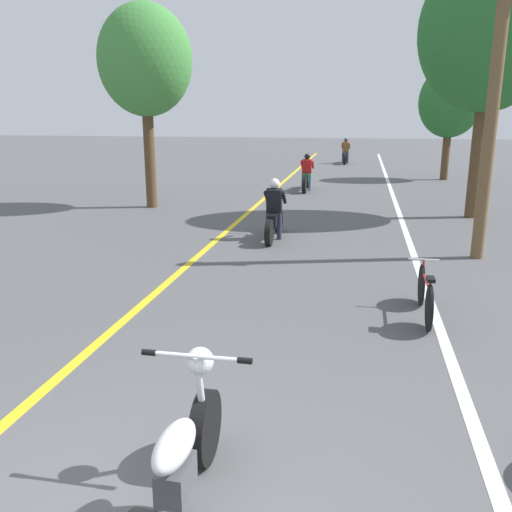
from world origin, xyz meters
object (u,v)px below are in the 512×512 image
Objects in this scene: motorcycle_foreground at (178,464)px; roadside_tree_left at (145,62)px; roadside_tree_right_near at (489,31)px; roadside_tree_right_far at (450,102)px; motorcycle_rider_lead at (274,216)px; bicycle_parked at (425,294)px; motorcycle_rider_mid at (307,177)px; motorcycle_rider_far at (345,154)px; utility_pole at (492,110)px.

roadside_tree_left is at bearing 112.26° from motorcycle_foreground.
roadside_tree_right_near is 9.03m from roadside_tree_right_far.
roadside_tree_left reaches higher than motorcycle_rider_lead.
motorcycle_rider_lead is (-4.92, -3.62, -4.28)m from roadside_tree_right_near.
motorcycle_foreground is 4.90m from bicycle_parked.
motorcycle_rider_mid is at bearing -141.00° from roadside_tree_right_far.
motorcycle_rider_lead is 0.93× the size of motorcycle_rider_far.
motorcycle_rider_mid is (-4.30, 8.98, -2.35)m from utility_pole.
motorcycle_rider_far is (0.26, 28.26, 0.10)m from motorcycle_foreground.
roadside_tree_right_near is 9.47m from bicycle_parked.
roadside_tree_left is (-9.27, -0.09, -0.59)m from roadside_tree_right_near.
bicycle_parked is at bearing -47.99° from roadside_tree_left.
utility_pole is 3.38× the size of bicycle_parked.
roadside_tree_right_near reaches higher than motorcycle_rider_mid.
roadside_tree_right_near is 1.45× the size of roadside_tree_right_far.
motorcycle_rider_far reaches higher than motorcycle_rider_mid.
motorcycle_rider_mid is 1.01× the size of motorcycle_rider_far.
motorcycle_rider_lead reaches higher than bicycle_parked.
utility_pole is 1.17× the size of roadside_tree_right_far.
motorcycle_rider_mid is at bearing 46.64° from roadside_tree_left.
utility_pole is at bearing 66.25° from motorcycle_foreground.
motorcycle_foreground is at bearing -115.75° from bicycle_parked.
roadside_tree_right_far is at bearing 39.00° from motorcycle_rider_mid.
bicycle_parked is at bearing -85.52° from motorcycle_rider_far.
roadside_tree_right_near is 13.89m from motorcycle_foreground.
utility_pole is 13.46m from roadside_tree_right_far.
motorcycle_rider_mid is at bearing 90.46° from motorcycle_rider_lead.
roadside_tree_left is 3.55× the size of bicycle_parked.
roadside_tree_right_far is at bearing 77.67° from motorcycle_foreground.
roadside_tree_left reaches higher than roadside_tree_right_far.
motorcycle_rider_mid is (4.28, 4.53, -3.70)m from roadside_tree_left.
motorcycle_rider_far reaches higher than motorcycle_foreground.
roadside_tree_right_near is 3.49× the size of motorcycle_rider_lead.
motorcycle_rider_mid is at bearing 103.14° from bicycle_parked.
utility_pole is 20.68m from motorcycle_rider_far.
roadside_tree_left is at bearing -137.41° from roadside_tree_right_far.
motorcycle_rider_lead reaches higher than motorcycle_rider_mid.
roadside_tree_right_far reaches higher than motorcycle_rider_lead.
roadside_tree_right_near is at bearing -41.69° from motorcycle_rider_mid.
utility_pole is 2.82× the size of motorcycle_rider_lead.
motorcycle_rider_mid reaches higher than motorcycle_foreground.
motorcycle_rider_far is (-4.42, 6.88, -2.68)m from roadside_tree_right_far.
bicycle_parked is (-2.06, -8.09, -4.46)m from roadside_tree_right_near.
motorcycle_rider_lead is 19.41m from motorcycle_rider_far.
roadside_tree_right_near is at bearing 36.34° from motorcycle_rider_lead.
roadside_tree_right_far is at bearing 86.89° from roadside_tree_right_near.
utility_pole reaches higher than motorcycle_rider_lead.
roadside_tree_right_near reaches higher than utility_pole.
utility_pole reaches higher than motorcycle_foreground.
roadside_tree_left is at bearing 140.88° from motorcycle_rider_lead.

